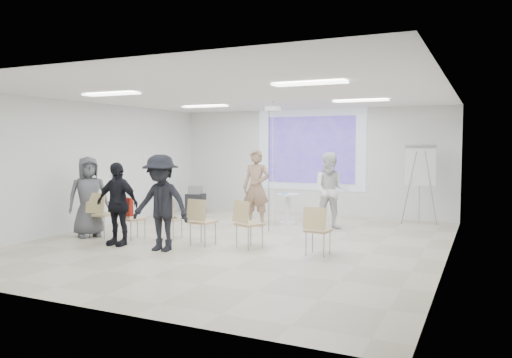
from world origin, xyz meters
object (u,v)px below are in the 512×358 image
at_px(chair_left_inner, 169,216).
at_px(av_cart, 196,200).
at_px(pedestal_table, 288,207).
at_px(chair_center, 200,218).
at_px(chair_left_mid, 131,216).
at_px(audience_mid, 161,196).
at_px(audience_outer, 88,192).
at_px(chair_right_far, 317,227).
at_px(flipchart_easel, 420,166).
at_px(chair_right_inner, 246,220).
at_px(chair_far_left, 100,211).
at_px(laptop, 172,217).
at_px(player_left, 256,183).
at_px(audience_left, 117,198).
at_px(player_right, 331,187).

relative_size(chair_left_inner, av_cart, 1.09).
height_order(pedestal_table, chair_center, chair_center).
bearing_deg(chair_left_mid, audience_mid, -3.92).
bearing_deg(audience_outer, pedestal_table, -6.53).
bearing_deg(chair_right_far, flipchart_easel, 75.76).
xyz_separation_m(pedestal_table, flipchart_easel, (3.04, 1.18, 1.04)).
relative_size(chair_center, chair_right_inner, 1.00).
height_order(chair_far_left, chair_right_inner, chair_far_left).
xyz_separation_m(laptop, flipchart_easel, (4.57, 4.06, 1.01)).
relative_size(player_left, audience_mid, 1.04).
distance_m(audience_mid, flipchart_easel, 6.58).
height_order(chair_right_far, laptop, chair_right_far).
height_order(chair_right_inner, av_cart, chair_right_inner).
bearing_deg(av_cart, chair_right_far, -50.59).
bearing_deg(pedestal_table, chair_far_left, -131.10).
bearing_deg(laptop, av_cart, -65.75).
bearing_deg(pedestal_table, chair_center, -99.75).
relative_size(laptop, audience_outer, 0.16).
xyz_separation_m(pedestal_table, chair_far_left, (-3.01, -3.45, 0.15)).
xyz_separation_m(audience_mid, av_cart, (-2.20, 4.77, -0.67)).
distance_m(chair_center, chair_right_inner, 0.95).
distance_m(pedestal_table, chair_right_far, 3.63).
bearing_deg(laptop, chair_far_left, 20.46).
relative_size(pedestal_table, chair_far_left, 0.84).
height_order(chair_left_inner, chair_center, chair_center).
xyz_separation_m(chair_left_mid, audience_left, (0.13, -0.57, 0.44)).
height_order(pedestal_table, player_left, player_left).
xyz_separation_m(chair_far_left, chair_left_mid, (0.76, 0.10, -0.07)).
bearing_deg(chair_left_inner, av_cart, 113.72).
distance_m(pedestal_table, audience_left, 4.48).
height_order(player_left, chair_right_far, player_left).
height_order(chair_right_far, audience_mid, audience_mid).
bearing_deg(player_right, chair_far_left, -156.78).
bearing_deg(chair_center, audience_left, -152.78).
relative_size(chair_far_left, flipchart_easel, 0.49).
bearing_deg(player_left, flipchart_easel, 24.31).
bearing_deg(laptop, audience_outer, 18.12).
height_order(player_right, chair_right_inner, player_right).
height_order(player_right, chair_left_mid, player_right).
relative_size(chair_left_inner, chair_center, 0.91).
height_order(chair_far_left, audience_left, audience_left).
relative_size(chair_right_inner, av_cart, 1.21).
height_order(audience_mid, audience_outer, audience_mid).
bearing_deg(flipchart_easel, audience_mid, -136.98).
distance_m(player_right, chair_right_far, 3.00).
relative_size(player_left, chair_right_inner, 2.27).
bearing_deg(pedestal_table, chair_left_mid, -123.84).
xyz_separation_m(chair_far_left, chair_left_inner, (1.47, 0.47, -0.08)).
relative_size(chair_left_mid, av_cart, 1.11).
bearing_deg(audience_left, player_left, 64.61).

